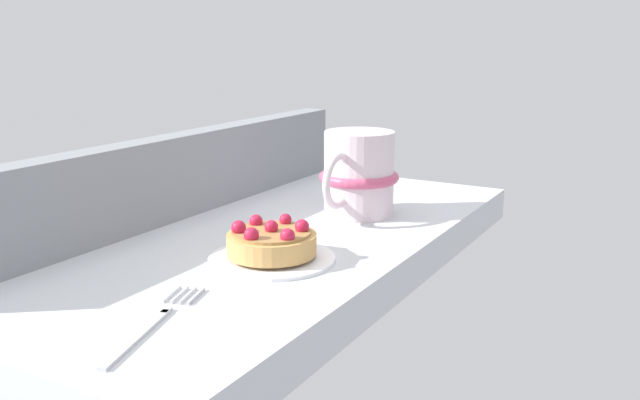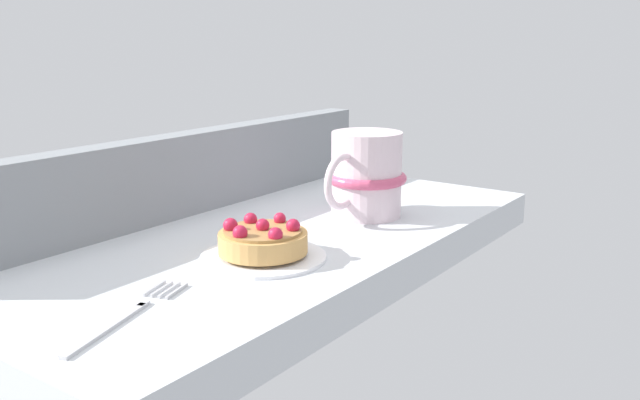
% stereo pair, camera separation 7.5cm
% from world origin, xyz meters
% --- Properties ---
extents(ground_plane, '(0.70, 0.33, 0.04)m').
position_xyz_m(ground_plane, '(0.00, 0.00, -0.02)').
color(ground_plane, silver).
extents(window_rail_back, '(0.68, 0.04, 0.10)m').
position_xyz_m(window_rail_back, '(0.00, 0.15, 0.05)').
color(window_rail_back, gray).
rests_on(window_rail_back, ground_plane).
extents(dessert_plate, '(0.13, 0.13, 0.01)m').
position_xyz_m(dessert_plate, '(-0.08, -0.05, 0.00)').
color(dessert_plate, white).
rests_on(dessert_plate, ground_plane).
extents(raspberry_tart, '(0.09, 0.09, 0.03)m').
position_xyz_m(raspberry_tart, '(-0.08, -0.05, 0.02)').
color(raspberry_tart, tan).
rests_on(raspberry_tart, dessert_plate).
extents(coffee_mug, '(0.13, 0.10, 0.10)m').
position_xyz_m(coffee_mug, '(0.12, -0.04, 0.05)').
color(coffee_mug, silver).
rests_on(coffee_mug, ground_plane).
extents(dessert_fork, '(0.15, 0.06, 0.01)m').
position_xyz_m(dessert_fork, '(-0.25, -0.06, 0.00)').
color(dessert_fork, '#B7B7BC').
rests_on(dessert_fork, ground_plane).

